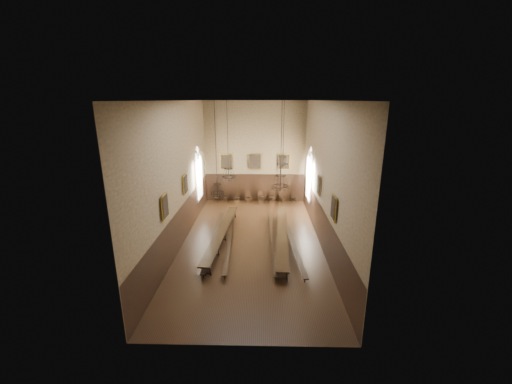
{
  "coord_description": "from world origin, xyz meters",
  "views": [
    {
      "loc": [
        0.72,
        -18.83,
        9.05
      ],
      "look_at": [
        0.27,
        1.5,
        3.04
      ],
      "focal_mm": 22.0,
      "sensor_mm": 36.0,
      "label": 1
    }
  ],
  "objects_px": {
    "bench_right_outer": "(291,240)",
    "chair_1": "(226,199)",
    "chair_3": "(248,199)",
    "chandelier_back_right": "(283,160)",
    "chair_7": "(294,199)",
    "bench_right_inner": "(273,240)",
    "chair_6": "(281,199)",
    "chandelier_front_right": "(280,181)",
    "chandelier_back_left": "(229,173)",
    "table_left": "(222,236)",
    "chair_4": "(261,199)",
    "bench_left_outer": "(214,239)",
    "bench_left_inner": "(230,240)",
    "chair_2": "(237,199)",
    "chandelier_front_left": "(217,186)",
    "chair_5": "(271,199)",
    "chair_0": "(216,199)",
    "table_right": "(282,238)"
  },
  "relations": [
    {
      "from": "bench_right_outer",
      "to": "chair_0",
      "type": "relative_size",
      "value": 11.21
    },
    {
      "from": "bench_right_outer",
      "to": "chandelier_front_right",
      "type": "bearing_deg",
      "value": -112.18
    },
    {
      "from": "chair_1",
      "to": "bench_left_outer",
      "type": "bearing_deg",
      "value": -80.2
    },
    {
      "from": "bench_left_inner",
      "to": "chandelier_front_left",
      "type": "relative_size",
      "value": 1.81
    },
    {
      "from": "chair_0",
      "to": "chandelier_front_left",
      "type": "bearing_deg",
      "value": -66.78
    },
    {
      "from": "chair_3",
      "to": "chandelier_back_right",
      "type": "distance_m",
      "value": 8.31
    },
    {
      "from": "chair_2",
      "to": "chair_6",
      "type": "relative_size",
      "value": 0.9
    },
    {
      "from": "chair_2",
      "to": "chandelier_back_left",
      "type": "bearing_deg",
      "value": -92.92
    },
    {
      "from": "chair_6",
      "to": "chandelier_front_right",
      "type": "distance_m",
      "value": 11.9
    },
    {
      "from": "bench_right_inner",
      "to": "chair_4",
      "type": "distance_m",
      "value": 8.77
    },
    {
      "from": "chair_0",
      "to": "chair_7",
      "type": "distance_m",
      "value": 7.12
    },
    {
      "from": "chair_5",
      "to": "chandelier_back_left",
      "type": "bearing_deg",
      "value": -106.91
    },
    {
      "from": "bench_left_inner",
      "to": "chair_6",
      "type": "bearing_deg",
      "value": 66.32
    },
    {
      "from": "chair_1",
      "to": "chandelier_front_left",
      "type": "height_order",
      "value": "chandelier_front_left"
    },
    {
      "from": "chair_7",
      "to": "bench_right_inner",
      "type": "bearing_deg",
      "value": -106.7
    },
    {
      "from": "bench_right_inner",
      "to": "chair_6",
      "type": "bearing_deg",
      "value": 83.52
    },
    {
      "from": "bench_left_inner",
      "to": "chair_3",
      "type": "distance_m",
      "value": 8.69
    },
    {
      "from": "table_left",
      "to": "chandelier_back_left",
      "type": "height_order",
      "value": "chandelier_back_left"
    },
    {
      "from": "bench_right_inner",
      "to": "chair_1",
      "type": "distance_m",
      "value": 9.62
    },
    {
      "from": "chair_2",
      "to": "chair_7",
      "type": "distance_m",
      "value": 5.18
    },
    {
      "from": "table_right",
      "to": "chair_5",
      "type": "xyz_separation_m",
      "value": [
        -0.5,
        8.58,
        -0.08
      ]
    },
    {
      "from": "bench_right_inner",
      "to": "chair_5",
      "type": "bearing_deg",
      "value": 89.49
    },
    {
      "from": "chair_0",
      "to": "chandelier_back_right",
      "type": "bearing_deg",
      "value": -33.78
    },
    {
      "from": "chair_3",
      "to": "chair_4",
      "type": "distance_m",
      "value": 1.18
    },
    {
      "from": "bench_left_inner",
      "to": "chair_2",
      "type": "distance_m",
      "value": 8.68
    },
    {
      "from": "bench_left_outer",
      "to": "chandelier_front_right",
      "type": "relative_size",
      "value": 1.99
    },
    {
      "from": "bench_right_outer",
      "to": "chair_1",
      "type": "bearing_deg",
      "value": 120.82
    },
    {
      "from": "chair_4",
      "to": "chair_7",
      "type": "height_order",
      "value": "chair_4"
    },
    {
      "from": "bench_right_inner",
      "to": "table_left",
      "type": "bearing_deg",
      "value": 173.27
    },
    {
      "from": "table_left",
      "to": "chair_4",
      "type": "xyz_separation_m",
      "value": [
        2.55,
        8.33,
        -0.06
      ]
    },
    {
      "from": "chair_1",
      "to": "chair_7",
      "type": "bearing_deg",
      "value": 8.99
    },
    {
      "from": "chair_5",
      "to": "chandelier_back_right",
      "type": "relative_size",
      "value": 0.23
    },
    {
      "from": "chair_6",
      "to": "chandelier_back_left",
      "type": "distance_m",
      "value": 8.12
    },
    {
      "from": "chair_6",
      "to": "chair_5",
      "type": "bearing_deg",
      "value": 176.95
    },
    {
      "from": "bench_left_inner",
      "to": "chair_7",
      "type": "height_order",
      "value": "chair_7"
    },
    {
      "from": "chair_1",
      "to": "chair_5",
      "type": "distance_m",
      "value": 4.11
    },
    {
      "from": "table_left",
      "to": "table_right",
      "type": "distance_m",
      "value": 3.99
    },
    {
      "from": "chair_2",
      "to": "chair_6",
      "type": "height_order",
      "value": "chair_6"
    },
    {
      "from": "chair_0",
      "to": "chandelier_front_left",
      "type": "xyz_separation_m",
      "value": [
        1.73,
        -10.59,
        4.18
      ]
    },
    {
      "from": "bench_left_inner",
      "to": "chair_1",
      "type": "height_order",
      "value": "chair_1"
    },
    {
      "from": "chair_0",
      "to": "chair_1",
      "type": "relative_size",
      "value": 0.95
    },
    {
      "from": "bench_left_outer",
      "to": "bench_right_outer",
      "type": "xyz_separation_m",
      "value": [
        5.06,
        -0.09,
        0.01
      ]
    },
    {
      "from": "chair_7",
      "to": "chandelier_back_right",
      "type": "xyz_separation_m",
      "value": [
        -1.48,
        -6.29,
        4.82
      ]
    },
    {
      "from": "bench_left_inner",
      "to": "chair_5",
      "type": "height_order",
      "value": "chair_5"
    },
    {
      "from": "bench_left_inner",
      "to": "chair_2",
      "type": "xyz_separation_m",
      "value": [
        -0.21,
        8.68,
        -0.0
      ]
    },
    {
      "from": "bench_right_outer",
      "to": "chair_3",
      "type": "distance_m",
      "value": 9.24
    },
    {
      "from": "chair_4",
      "to": "chandelier_back_left",
      "type": "relative_size",
      "value": 0.19
    },
    {
      "from": "bench_left_inner",
      "to": "bench_right_inner",
      "type": "relative_size",
      "value": 0.98
    },
    {
      "from": "table_right",
      "to": "chandelier_back_right",
      "type": "bearing_deg",
      "value": 87.85
    },
    {
      "from": "bench_left_outer",
      "to": "chair_5",
      "type": "bearing_deg",
      "value": 65.32
    }
  ]
}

